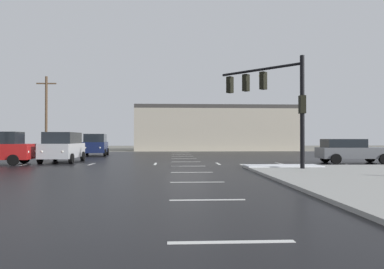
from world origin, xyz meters
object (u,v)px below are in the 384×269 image
(suv_silver, at_px, (63,146))
(suv_navy, at_px, (96,144))
(traffic_signal_mast, at_px, (273,93))
(sedan_grey, at_px, (351,150))
(utility_pole_distant, at_px, (46,113))

(suv_silver, bearing_deg, suv_navy, 177.53)
(traffic_signal_mast, height_order, suv_navy, traffic_signal_mast)
(suv_navy, bearing_deg, suv_silver, -7.08)
(suv_silver, xyz_separation_m, suv_navy, (0.25, 9.61, 0.00))
(traffic_signal_mast, bearing_deg, suv_navy, -4.80)
(sedan_grey, bearing_deg, suv_navy, 150.14)
(suv_navy, bearing_deg, utility_pole_distant, -142.37)
(suv_navy, distance_m, utility_pole_distant, 10.83)
(traffic_signal_mast, distance_m, sedan_grey, 8.20)
(traffic_signal_mast, height_order, sedan_grey, traffic_signal_mast)
(traffic_signal_mast, relative_size, suv_silver, 1.16)
(utility_pole_distant, bearing_deg, sedan_grey, -36.55)
(suv_silver, distance_m, sedan_grey, 19.17)
(traffic_signal_mast, relative_size, sedan_grey, 1.23)
(traffic_signal_mast, bearing_deg, utility_pole_distant, -3.15)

